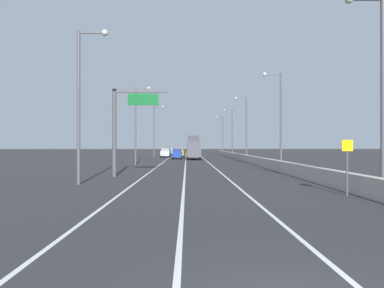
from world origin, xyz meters
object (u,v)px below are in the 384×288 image
(car_gray_3, at_px, (167,152))
(car_silver_4, at_px, (166,153))
(lamp_post_left_near, at_px, (82,96))
(box_truck, at_px, (194,148))
(lamp_post_right_near, at_px, (378,82))
(car_blue_0, at_px, (177,154))
(lamp_post_left_mid, at_px, (137,120))
(lamp_post_right_second, at_px, (279,114))
(lamp_post_right_fifth, at_px, (222,133))
(car_white_2, at_px, (169,151))
(car_yellow_1, at_px, (180,153))
(lamp_post_right_fourth, at_px, (231,130))
(lamp_post_right_third, at_px, (245,124))
(overhead_sign_gantry, at_px, (123,121))
(speed_advisory_sign, at_px, (347,163))
(car_green_5, at_px, (193,153))
(lamp_post_left_far, at_px, (155,128))

(car_gray_3, xyz_separation_m, car_silver_4, (0.11, -9.23, -0.06))
(lamp_post_left_near, relative_size, box_truck, 1.40)
(lamp_post_right_near, bearing_deg, car_blue_0, 103.27)
(lamp_post_left_mid, bearing_deg, lamp_post_right_second, -31.04)
(lamp_post_right_fifth, distance_m, car_white_2, 15.94)
(lamp_post_right_fifth, relative_size, car_yellow_1, 2.45)
(lamp_post_right_fourth, height_order, car_silver_4, lamp_post_right_fourth)
(lamp_post_right_third, bearing_deg, car_gray_3, 117.25)
(lamp_post_right_fourth, bearing_deg, lamp_post_right_fifth, 90.27)
(lamp_post_right_near, distance_m, car_blue_0, 52.41)
(lamp_post_right_third, xyz_separation_m, car_white_2, (-14.44, 37.29, -5.08))
(lamp_post_right_fourth, relative_size, car_silver_4, 2.61)
(overhead_sign_gantry, distance_m, car_silver_4, 48.16)
(lamp_post_right_second, bearing_deg, car_white_2, 104.37)
(lamp_post_right_third, bearing_deg, speed_advisory_sign, -91.49)
(overhead_sign_gantry, height_order, box_truck, overhead_sign_gantry)
(lamp_post_right_third, relative_size, car_blue_0, 2.45)
(overhead_sign_gantry, xyz_separation_m, lamp_post_left_mid, (-1.32, 18.80, 1.37))
(car_white_2, bearing_deg, lamp_post_right_second, -75.63)
(speed_advisory_sign, height_order, car_gray_3, speed_advisory_sign)
(lamp_post_right_near, distance_m, car_silver_4, 62.05)
(lamp_post_right_second, xyz_separation_m, lamp_post_right_third, (-0.41, 20.70, 0.00))
(lamp_post_left_mid, height_order, car_green_5, lamp_post_left_mid)
(lamp_post_left_near, bearing_deg, lamp_post_right_fifth, 77.55)
(lamp_post_right_near, relative_size, car_white_2, 2.40)
(car_green_5, relative_size, box_truck, 0.62)
(lamp_post_left_near, height_order, car_white_2, lamp_post_left_near)
(lamp_post_right_second, relative_size, lamp_post_left_far, 1.00)
(box_truck, bearing_deg, lamp_post_right_third, -39.44)
(speed_advisory_sign, xyz_separation_m, car_yellow_1, (-10.21, 61.53, -0.81))
(car_green_5, bearing_deg, car_yellow_1, -178.62)
(lamp_post_right_third, height_order, lamp_post_left_far, same)
(car_blue_0, xyz_separation_m, car_gray_3, (-2.90, 18.52, 0.09))
(car_yellow_1, relative_size, car_gray_3, 1.00)
(lamp_post_right_near, distance_m, car_yellow_1, 63.06)
(overhead_sign_gantry, bearing_deg, lamp_post_right_fifth, 77.87)
(car_gray_3, distance_m, car_green_5, 9.56)
(lamp_post_right_fifth, xyz_separation_m, box_truck, (-8.50, -34.48, -4.06))
(lamp_post_right_near, relative_size, lamp_post_left_far, 1.00)
(car_white_2, bearing_deg, lamp_post_right_near, -79.25)
(lamp_post_left_far, height_order, car_yellow_1, lamp_post_left_far)
(car_green_5, bearing_deg, lamp_post_right_third, -67.60)
(overhead_sign_gantry, height_order, lamp_post_left_mid, lamp_post_left_mid)
(speed_advisory_sign, relative_size, car_silver_4, 0.73)
(lamp_post_left_mid, height_order, car_yellow_1, lamp_post_left_mid)
(speed_advisory_sign, distance_m, box_truck, 48.66)
(lamp_post_right_near, height_order, car_gray_3, lamp_post_right_near)
(lamp_post_left_mid, bearing_deg, box_truck, 65.32)
(lamp_post_left_mid, bearing_deg, speed_advisory_sign, -63.37)
(lamp_post_left_mid, distance_m, car_silver_4, 29.74)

